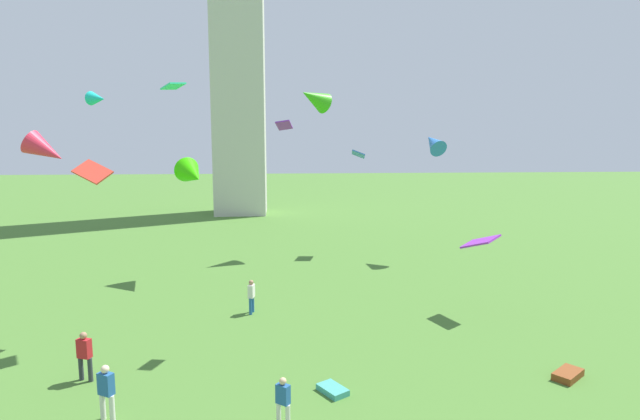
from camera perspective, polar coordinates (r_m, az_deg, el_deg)
person_0 at (r=20.05m, az=-25.35°, el=-14.60°), size 0.53×0.42×1.80m
person_1 at (r=17.22m, az=-23.27°, el=-18.35°), size 0.53×0.46×1.78m
person_2 at (r=25.00m, az=-7.85°, el=-9.56°), size 0.35×0.51×1.68m
person_3 at (r=15.77m, az=-4.25°, el=-20.78°), size 0.46×0.43×1.55m
kite_flying_0 at (r=25.36m, az=17.87°, el=-3.46°), size 1.79×2.02×0.84m
kite_flying_1 at (r=36.41m, az=-24.10°, el=11.56°), size 1.63×1.49×1.01m
kite_flying_2 at (r=31.09m, az=-14.38°, el=3.97°), size 2.58×2.93×2.01m
kite_flying_3 at (r=36.66m, az=12.84°, el=7.52°), size 1.68×2.36×1.95m
kite_flying_4 at (r=37.12m, az=-0.70°, el=12.69°), size 2.98×2.73×2.17m
kite_flying_5 at (r=23.60m, az=-24.59°, el=4.01°), size 1.73×1.27×1.06m
kite_flying_6 at (r=37.61m, az=4.41°, el=6.39°), size 1.13×1.62×0.75m
kite_flying_7 at (r=33.48m, az=-28.86°, el=6.00°), size 2.69×1.73×2.33m
kite_flying_8 at (r=22.66m, az=-16.47°, el=13.44°), size 1.21×1.29×0.27m
kite_flying_9 at (r=20.98m, az=-4.13°, el=9.65°), size 0.76×0.90×0.43m
kite_bundle_0 at (r=17.89m, az=1.46°, el=-19.88°), size 1.11×1.23×0.20m
kite_bundle_1 at (r=20.80m, az=26.50°, el=-16.50°), size 1.41×1.30×0.26m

